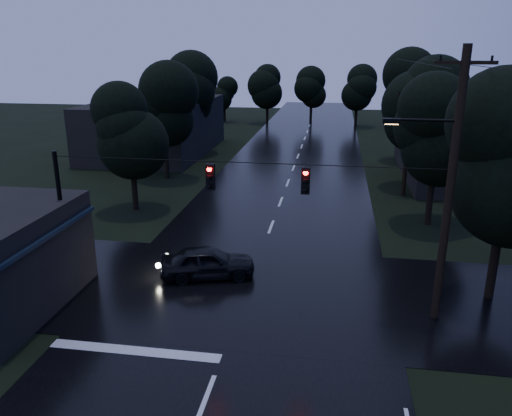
# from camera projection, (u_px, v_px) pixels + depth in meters

# --- Properties ---
(main_road) EXTENTS (12.00, 120.00, 0.02)m
(main_road) POSITION_uv_depth(u_px,v_px,m) (288.00, 183.00, 38.16)
(main_road) COLOR black
(main_road) RESTS_ON ground
(cross_street) EXTENTS (60.00, 9.00, 0.02)m
(cross_street) POSITION_uv_depth(u_px,v_px,m) (247.00, 291.00, 21.23)
(cross_street) COLOR black
(cross_street) RESTS_ON ground
(building_far_right) EXTENTS (10.00, 14.00, 4.40)m
(building_far_right) POSITION_uv_depth(u_px,v_px,m) (471.00, 150.00, 39.16)
(building_far_right) COLOR black
(building_far_right) RESTS_ON ground
(building_far_left) EXTENTS (10.00, 16.00, 5.00)m
(building_far_left) POSITION_uv_depth(u_px,v_px,m) (156.00, 127.00, 48.89)
(building_far_left) COLOR black
(building_far_left) RESTS_ON ground
(utility_pole_main) EXTENTS (3.50, 0.30, 10.00)m
(utility_pole_main) POSITION_uv_depth(u_px,v_px,m) (448.00, 185.00, 17.58)
(utility_pole_main) COLOR black
(utility_pole_main) RESTS_ON ground
(utility_pole_far) EXTENTS (2.00, 0.30, 7.50)m
(utility_pole_far) POSITION_uv_depth(u_px,v_px,m) (408.00, 140.00, 33.86)
(utility_pole_far) COLOR black
(utility_pole_far) RESTS_ON ground
(anchor_pole_left) EXTENTS (0.18, 0.18, 6.00)m
(anchor_pole_left) POSITION_uv_depth(u_px,v_px,m) (63.00, 223.00, 20.50)
(anchor_pole_left) COLOR black
(anchor_pole_left) RESTS_ON ground
(span_signals) EXTENTS (15.00, 0.37, 1.12)m
(span_signals) POSITION_uv_depth(u_px,v_px,m) (256.00, 178.00, 18.60)
(span_signals) COLOR black
(span_signals) RESTS_ON ground
(tree_corner_near) EXTENTS (4.48, 4.48, 9.44)m
(tree_corner_near) POSITION_uv_depth(u_px,v_px,m) (511.00, 155.00, 18.85)
(tree_corner_near) COLOR black
(tree_corner_near) RESTS_ON ground
(tree_left_a) EXTENTS (3.92, 3.92, 8.26)m
(tree_left_a) POSITION_uv_depth(u_px,v_px,m) (130.00, 127.00, 30.38)
(tree_left_a) COLOR black
(tree_left_a) RESTS_ON ground
(tree_left_b) EXTENTS (4.20, 4.20, 8.85)m
(tree_left_b) POSITION_uv_depth(u_px,v_px,m) (163.00, 107.00, 37.88)
(tree_left_b) COLOR black
(tree_left_b) RESTS_ON ground
(tree_left_c) EXTENTS (4.48, 4.48, 9.44)m
(tree_left_c) POSITION_uv_depth(u_px,v_px,m) (192.00, 91.00, 47.26)
(tree_left_c) COLOR black
(tree_left_c) RESTS_ON ground
(tree_right_a) EXTENTS (4.20, 4.20, 8.85)m
(tree_right_a) POSITION_uv_depth(u_px,v_px,m) (438.00, 128.00, 27.58)
(tree_right_a) COLOR black
(tree_right_a) RESTS_ON ground
(tree_right_b) EXTENTS (4.48, 4.48, 9.44)m
(tree_right_b) POSITION_uv_depth(u_px,v_px,m) (426.00, 106.00, 34.90)
(tree_right_b) COLOR black
(tree_right_b) RESTS_ON ground
(tree_right_c) EXTENTS (4.76, 4.76, 10.03)m
(tree_right_c) POSITION_uv_depth(u_px,v_px,m) (415.00, 89.00, 44.09)
(tree_right_c) COLOR black
(tree_right_c) RESTS_ON ground
(car) EXTENTS (4.50, 2.76, 1.43)m
(car) POSITION_uv_depth(u_px,v_px,m) (208.00, 262.00, 22.32)
(car) COLOR black
(car) RESTS_ON ground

